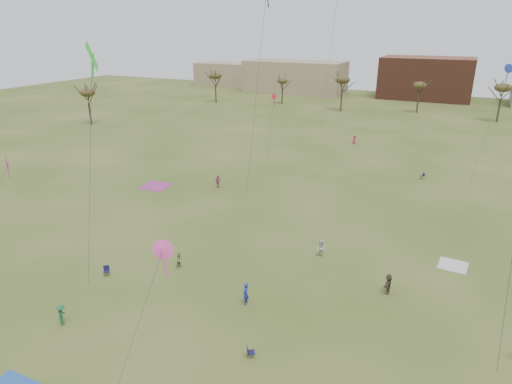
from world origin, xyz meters
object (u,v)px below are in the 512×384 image
at_px(flyer_near_center, 62,315).
at_px(flyer_near_right, 246,294).
at_px(camp_chair_right, 422,177).
at_px(camp_chair_left, 107,273).
at_px(camp_chair_center, 251,354).

distance_m(flyer_near_center, flyer_near_right, 13.75).
bearing_deg(flyer_near_center, flyer_near_right, -88.90).
height_order(flyer_near_center, flyer_near_right, flyer_near_right).
xyz_separation_m(flyer_near_center, camp_chair_right, (20.30, 46.48, -0.56)).
bearing_deg(camp_chair_right, camp_chair_left, -66.23).
xyz_separation_m(flyer_near_right, camp_chair_center, (3.05, -5.30, -0.67)).
bearing_deg(camp_chair_left, flyer_near_right, -32.95).
relative_size(camp_chair_center, camp_chair_right, 1.00).
xyz_separation_m(flyer_near_right, camp_chair_left, (-13.04, -1.50, -0.67)).
distance_m(camp_chair_center, camp_chair_right, 44.07).
xyz_separation_m(flyer_near_center, camp_chair_center, (14.13, 2.84, -0.56)).
distance_m(flyer_near_center, camp_chair_center, 14.42).
bearing_deg(camp_chair_center, camp_chair_right, -41.09).
bearing_deg(flyer_near_right, camp_chair_right, 147.79).
height_order(flyer_near_center, camp_chair_right, flyer_near_center).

